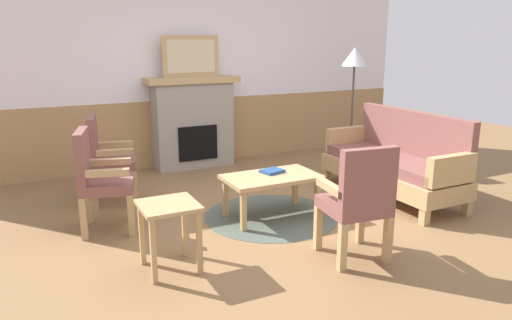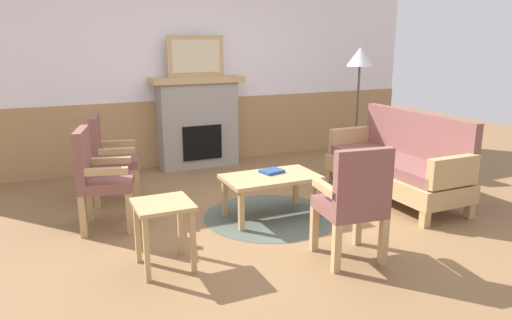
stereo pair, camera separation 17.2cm
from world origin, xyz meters
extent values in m
plane|color=olive|center=(0.00, 0.00, 0.00)|extent=(14.00, 14.00, 0.00)
cube|color=white|center=(0.00, 2.60, 1.35)|extent=(7.20, 0.12, 2.70)
cube|color=#A87F51|center=(0.00, 2.53, 0.47)|extent=(7.20, 0.02, 0.95)
cube|color=gray|center=(0.00, 2.35, 0.60)|extent=(1.10, 0.36, 1.20)
cube|color=black|center=(0.00, 2.16, 0.38)|extent=(0.56, 0.02, 0.48)
cube|color=tan|center=(0.00, 2.35, 1.24)|extent=(1.30, 0.44, 0.08)
cube|color=tan|center=(0.00, 2.35, 1.56)|extent=(0.80, 0.03, 0.56)
cube|color=beige|center=(0.00, 2.33, 1.56)|extent=(0.68, 0.01, 0.44)
cube|color=tan|center=(1.30, 0.89, 0.08)|extent=(0.08, 0.08, 0.16)
cube|color=tan|center=(1.30, -0.79, 0.08)|extent=(0.08, 0.08, 0.16)
cube|color=tan|center=(1.90, 0.89, 0.08)|extent=(0.08, 0.08, 0.16)
cube|color=tan|center=(1.90, -0.79, 0.08)|extent=(0.08, 0.08, 0.16)
cube|color=tan|center=(1.60, 0.05, 0.26)|extent=(0.70, 1.80, 0.20)
cube|color=brown|center=(1.60, 0.05, 0.42)|extent=(0.60, 1.70, 0.12)
cube|color=brown|center=(1.90, 0.05, 0.73)|extent=(0.10, 1.70, 0.50)
cube|color=tan|center=(1.60, 0.90, 0.53)|extent=(0.60, 0.10, 0.30)
cube|color=tan|center=(1.60, -0.80, 0.53)|extent=(0.60, 0.10, 0.30)
cube|color=tan|center=(-0.37, -0.12, 0.20)|extent=(0.05, 0.05, 0.40)
cube|color=tan|center=(0.47, -0.12, 0.20)|extent=(0.05, 0.05, 0.40)
cube|color=tan|center=(-0.37, 0.32, 0.20)|extent=(0.05, 0.05, 0.40)
cube|color=tan|center=(0.47, 0.32, 0.20)|extent=(0.05, 0.05, 0.40)
cube|color=tan|center=(0.05, 0.10, 0.42)|extent=(0.96, 0.56, 0.04)
cylinder|color=#4C564C|center=(0.05, 0.10, 0.00)|extent=(1.39, 1.39, 0.01)
cube|color=navy|center=(0.11, 0.19, 0.46)|extent=(0.25, 0.22, 0.03)
cube|color=tan|center=(-1.06, 1.45, 0.20)|extent=(0.07, 0.07, 0.40)
cube|color=tan|center=(-1.14, 1.03, 0.20)|extent=(0.07, 0.07, 0.40)
cube|color=tan|center=(-1.47, 1.53, 0.20)|extent=(0.07, 0.07, 0.40)
cube|color=tan|center=(-1.55, 1.12, 0.20)|extent=(0.07, 0.07, 0.40)
cube|color=brown|center=(-1.30, 1.28, 0.45)|extent=(0.57, 0.57, 0.10)
cube|color=brown|center=(-1.50, 1.32, 0.74)|extent=(0.17, 0.49, 0.48)
cube|color=tan|center=(-1.26, 1.48, 0.62)|extent=(0.45, 0.16, 0.06)
cube|color=tan|center=(-1.34, 1.08, 0.62)|extent=(0.45, 0.16, 0.06)
cube|color=tan|center=(-1.25, 0.64, 0.20)|extent=(0.07, 0.07, 0.40)
cube|color=tan|center=(-1.35, 0.24, 0.20)|extent=(0.07, 0.07, 0.40)
cube|color=tan|center=(-1.66, 0.74, 0.20)|extent=(0.07, 0.07, 0.40)
cube|color=tan|center=(-1.76, 0.34, 0.20)|extent=(0.07, 0.07, 0.40)
cube|color=brown|center=(-1.51, 0.49, 0.45)|extent=(0.58, 0.58, 0.10)
cube|color=brown|center=(-1.70, 0.54, 0.74)|extent=(0.19, 0.49, 0.48)
cube|color=tan|center=(-1.46, 0.69, 0.62)|extent=(0.44, 0.17, 0.06)
cube|color=tan|center=(-1.55, 0.29, 0.62)|extent=(0.44, 0.17, 0.06)
cube|color=tan|center=(0.03, -0.79, 0.20)|extent=(0.07, 0.07, 0.40)
cube|color=tan|center=(0.45, -0.84, 0.20)|extent=(0.07, 0.07, 0.40)
cube|color=tan|center=(-0.02, -1.21, 0.20)|extent=(0.07, 0.07, 0.40)
cube|color=tan|center=(0.40, -1.26, 0.20)|extent=(0.07, 0.07, 0.40)
cube|color=brown|center=(0.22, -1.02, 0.45)|extent=(0.53, 0.53, 0.10)
cube|color=brown|center=(0.19, -1.22, 0.74)|extent=(0.49, 0.14, 0.48)
cube|color=tan|center=(0.01, -1.00, 0.62)|extent=(0.12, 0.45, 0.06)
cube|color=tan|center=(0.42, -1.05, 0.62)|extent=(0.12, 0.45, 0.06)
cube|color=tan|center=(-1.40, -0.39, 0.26)|extent=(0.04, 0.04, 0.52)
cube|color=tan|center=(-1.04, -0.39, 0.26)|extent=(0.04, 0.04, 0.52)
cube|color=tan|center=(-1.40, -0.75, 0.26)|extent=(0.04, 0.04, 0.52)
cube|color=tan|center=(-1.04, -0.75, 0.26)|extent=(0.04, 0.04, 0.52)
cube|color=tan|center=(-1.22, -0.57, 0.54)|extent=(0.44, 0.44, 0.03)
cylinder|color=#332D28|center=(1.98, 1.31, 0.01)|extent=(0.24, 0.24, 0.03)
cylinder|color=#4C473D|center=(1.98, 1.31, 0.73)|extent=(0.03, 0.03, 1.40)
cone|color=silver|center=(1.98, 1.31, 1.55)|extent=(0.36, 0.36, 0.25)
camera|label=1|loc=(-2.16, -3.98, 1.79)|focal=33.29mm
camera|label=2|loc=(-2.01, -4.06, 1.79)|focal=33.29mm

